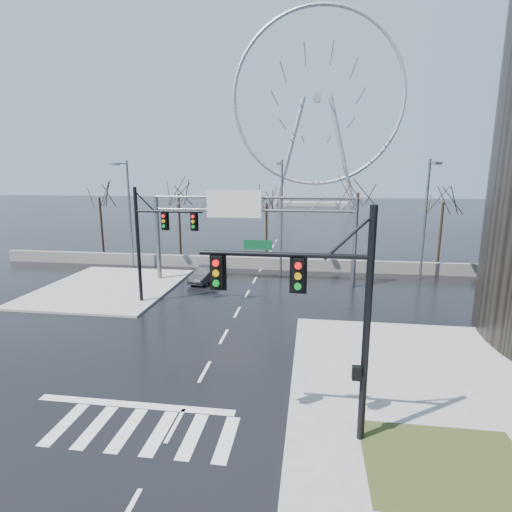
% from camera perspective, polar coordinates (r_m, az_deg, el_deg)
% --- Properties ---
extents(ground, '(260.00, 260.00, 0.00)m').
position_cam_1_polar(ground, '(19.17, -7.34, -16.04)').
color(ground, black).
rests_on(ground, ground).
extents(sidewalk_right_ext, '(12.00, 10.00, 0.15)m').
position_cam_1_polar(sidewalk_right_ext, '(21.02, 22.58, -14.06)').
color(sidewalk_right_ext, gray).
rests_on(sidewalk_right_ext, ground).
extents(sidewalk_far, '(10.00, 12.00, 0.15)m').
position_cam_1_polar(sidewalk_far, '(33.55, -20.22, -4.21)').
color(sidewalk_far, gray).
rests_on(sidewalk_far, ground).
extents(grass_strip, '(5.00, 4.00, 0.02)m').
position_cam_1_polar(grass_strip, '(14.95, 25.70, -25.45)').
color(grass_strip, '#2C3717').
rests_on(grass_strip, sidewalk_near).
extents(barrier_wall, '(52.00, 0.50, 1.10)m').
position_cam_1_polar(barrier_wall, '(37.55, 0.69, -1.04)').
color(barrier_wall, slate).
rests_on(barrier_wall, ground).
extents(signal_mast_near, '(5.52, 0.41, 8.00)m').
position_cam_1_polar(signal_mast_near, '(12.93, 9.73, -6.66)').
color(signal_mast_near, black).
rests_on(signal_mast_near, ground).
extents(signal_mast_far, '(4.72, 0.41, 8.00)m').
position_cam_1_polar(signal_mast_far, '(27.68, -14.47, 2.96)').
color(signal_mast_far, black).
rests_on(signal_mast_far, ground).
extents(sign_gantry, '(16.36, 0.40, 7.60)m').
position_cam_1_polar(sign_gantry, '(31.89, -1.13, 5.10)').
color(sign_gantry, slate).
rests_on(sign_gantry, ground).
extents(streetlight_left, '(0.50, 2.55, 10.00)m').
position_cam_1_polar(streetlight_left, '(38.41, -17.84, 6.75)').
color(streetlight_left, slate).
rests_on(streetlight_left, ground).
extents(streetlight_mid, '(0.50, 2.55, 10.00)m').
position_cam_1_polar(streetlight_mid, '(34.70, 3.62, 6.80)').
color(streetlight_mid, slate).
rests_on(streetlight_mid, ground).
extents(streetlight_right, '(0.50, 2.55, 10.00)m').
position_cam_1_polar(streetlight_right, '(35.83, 23.23, 6.03)').
color(streetlight_right, slate).
rests_on(streetlight_right, ground).
extents(tree_far_left, '(3.50, 3.50, 7.00)m').
position_cam_1_polar(tree_far_left, '(46.37, -21.42, 6.90)').
color(tree_far_left, black).
rests_on(tree_far_left, ground).
extents(tree_left, '(3.75, 3.75, 7.50)m').
position_cam_1_polar(tree_left, '(42.19, -10.98, 7.63)').
color(tree_left, black).
rests_on(tree_left, ground).
extents(tree_center, '(3.25, 3.25, 6.50)m').
position_cam_1_polar(tree_center, '(41.24, 1.52, 6.62)').
color(tree_center, black).
rests_on(tree_center, ground).
extents(tree_right, '(3.90, 3.90, 7.80)m').
position_cam_1_polar(tree_right, '(40.12, 14.35, 7.61)').
color(tree_right, black).
rests_on(tree_right, ground).
extents(tree_far_right, '(3.40, 3.40, 6.80)m').
position_cam_1_polar(tree_far_right, '(42.28, 25.11, 5.97)').
color(tree_far_right, black).
rests_on(tree_far_right, ground).
extents(ferris_wheel, '(45.00, 6.00, 50.91)m').
position_cam_1_polar(ferris_wheel, '(112.62, 8.69, 20.53)').
color(ferris_wheel, gray).
rests_on(ferris_wheel, ground).
extents(car, '(2.12, 4.11, 1.29)m').
position_cam_1_polar(car, '(33.46, -7.22, -2.58)').
color(car, black).
rests_on(car, ground).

